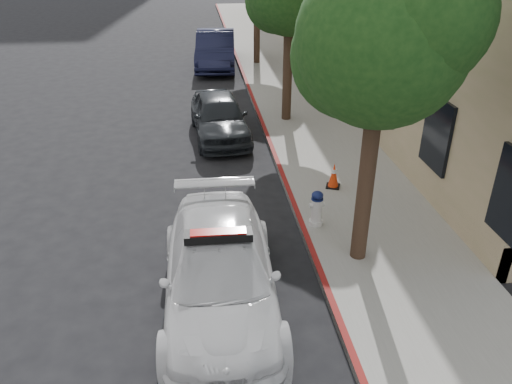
{
  "coord_description": "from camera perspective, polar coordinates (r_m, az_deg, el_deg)",
  "views": [
    {
      "loc": [
        -0.06,
        -9.74,
        5.82
      ],
      "look_at": [
        1.05,
        -0.72,
        1.0
      ],
      "focal_mm": 35.0,
      "sensor_mm": 36.0,
      "label": 1
    }
  ],
  "objects": [
    {
      "name": "fire_hydrant",
      "position": [
        10.7,
        6.94,
        -1.88
      ],
      "size": [
        0.33,
        0.31,
        0.79
      ],
      "rotation": [
        0.0,
        0.0,
        0.02
      ],
      "color": "silver",
      "rests_on": "sidewalk"
    },
    {
      "name": "tree_near",
      "position": [
        8.43,
        14.49,
        16.51
      ],
      "size": [
        2.92,
        2.82,
        5.62
      ],
      "color": "black",
      "rests_on": "sidewalk"
    },
    {
      "name": "ground",
      "position": [
        11.35,
        -5.73,
        -3.08
      ],
      "size": [
        120.0,
        120.0,
        0.0
      ],
      "primitive_type": "plane",
      "color": "black",
      "rests_on": "ground"
    },
    {
      "name": "curb_strip",
      "position": [
        20.67,
        -0.88,
        11.8
      ],
      "size": [
        0.12,
        50.0,
        0.15
      ],
      "primitive_type": "cube",
      "color": "maroon",
      "rests_on": "ground"
    },
    {
      "name": "parked_car_far",
      "position": [
        24.17,
        -4.63,
        15.92
      ],
      "size": [
        2.09,
        5.09,
        1.64
      ],
      "primitive_type": "imported",
      "rotation": [
        0.0,
        0.0,
        -0.07
      ],
      "color": "black",
      "rests_on": "ground"
    },
    {
      "name": "police_car",
      "position": [
        8.52,
        -4.14,
        -9.21
      ],
      "size": [
        2.01,
        4.77,
        1.52
      ],
      "rotation": [
        0.0,
        0.0,
        -0.02
      ],
      "color": "white",
      "rests_on": "ground"
    },
    {
      "name": "parked_car_mid",
      "position": [
        15.63,
        -4.23,
        8.66
      ],
      "size": [
        1.88,
        4.1,
        1.36
      ],
      "primitive_type": "imported",
      "rotation": [
        0.0,
        0.0,
        0.07
      ],
      "color": "#202328",
      "rests_on": "ground"
    },
    {
      "name": "traffic_cone",
      "position": [
        12.36,
        8.88,
        1.89
      ],
      "size": [
        0.42,
        0.42,
        0.63
      ],
      "rotation": [
        0.0,
        0.0,
        -0.35
      ],
      "color": "black",
      "rests_on": "sidewalk"
    },
    {
      "name": "sidewalk",
      "position": [
        20.88,
        3.42,
        11.93
      ],
      "size": [
        3.2,
        50.0,
        0.15
      ],
      "primitive_type": "cube",
      "color": "gray",
      "rests_on": "ground"
    }
  ]
}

